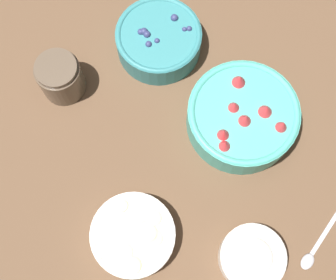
{
  "coord_description": "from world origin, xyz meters",
  "views": [
    {
      "loc": [
        0.16,
        -0.11,
        0.89
      ],
      "look_at": [
        -0.03,
        0.07,
        0.04
      ],
      "focal_mm": 50.0,
      "sensor_mm": 36.0,
      "label": 1
    }
  ],
  "objects": [
    {
      "name": "ground_plane",
      "position": [
        0.0,
        0.0,
        0.0
      ],
      "size": [
        4.0,
        4.0,
        0.0
      ],
      "primitive_type": "plane",
      "color": "brown"
    },
    {
      "name": "bowl_blueberries",
      "position": [
        -0.2,
        0.21,
        0.04
      ],
      "size": [
        0.17,
        0.17,
        0.07
      ],
      "color": "teal",
      "rests_on": "ground_plane"
    },
    {
      "name": "bowl_cream",
      "position": [
        0.23,
        0.03,
        0.03
      ],
      "size": [
        0.12,
        0.12,
        0.06
      ],
      "color": "white",
      "rests_on": "ground_plane"
    },
    {
      "name": "bowl_bananas",
      "position": [
        0.05,
        -0.1,
        0.03
      ],
      "size": [
        0.15,
        0.15,
        0.05
      ],
      "color": "white",
      "rests_on": "ground_plane"
    },
    {
      "name": "spoon",
      "position": [
        0.3,
        0.13,
        0.0
      ],
      "size": [
        0.04,
        0.14,
        0.01
      ],
      "color": "#B2B2B7",
      "rests_on": "ground_plane"
    },
    {
      "name": "jar_chocolate",
      "position": [
        -0.27,
        0.01,
        0.04
      ],
      "size": [
        0.09,
        0.09,
        0.09
      ],
      "color": "brown",
      "rests_on": "ground_plane"
    },
    {
      "name": "bowl_strawberries",
      "position": [
        0.03,
        0.21,
        0.04
      ],
      "size": [
        0.21,
        0.21,
        0.09
      ],
      "color": "#47AD9E",
      "rests_on": "ground_plane"
    }
  ]
}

